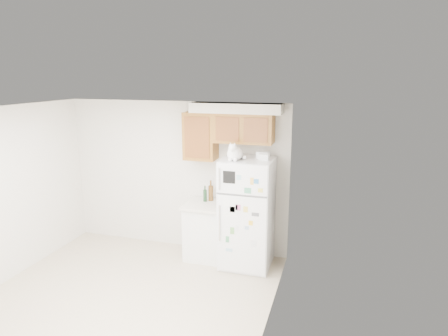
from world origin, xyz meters
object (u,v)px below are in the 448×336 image
at_px(cat, 234,153).
at_px(bottle_amber, 211,191).
at_px(storage_box_back, 263,155).
at_px(bottle_green, 205,194).
at_px(refrigerator, 247,213).
at_px(storage_box_front, 264,157).
at_px(base_counter, 206,230).

bearing_deg(cat, bottle_amber, 142.33).
height_order(storage_box_back, bottle_green, storage_box_back).
bearing_deg(refrigerator, storage_box_front, -1.59).
bearing_deg(bottle_amber, refrigerator, -19.52).
height_order(cat, storage_box_back, cat).
relative_size(cat, bottle_green, 1.55).
height_order(base_counter, bottle_green, bottle_green).
xyz_separation_m(refrigerator, base_counter, (-0.69, 0.07, -0.39)).
distance_m(base_counter, storage_box_back, 1.57).
bearing_deg(storage_box_front, bottle_amber, 168.33).
xyz_separation_m(storage_box_back, storage_box_front, (0.03, -0.11, -0.01)).
bearing_deg(refrigerator, base_counter, 173.91).
relative_size(refrigerator, storage_box_front, 11.33).
relative_size(refrigerator, storage_box_back, 9.44).
xyz_separation_m(base_counter, storage_box_front, (0.93, -0.08, 1.28)).
bearing_deg(bottle_green, cat, -28.93).
xyz_separation_m(cat, storage_box_back, (0.37, 0.26, -0.06)).
relative_size(cat, storage_box_back, 2.24).
xyz_separation_m(cat, bottle_green, (-0.57, 0.32, -0.76)).
relative_size(cat, bottle_amber, 1.19).
distance_m(refrigerator, cat, 0.98).
relative_size(base_counter, cat, 2.28).
relative_size(base_counter, bottle_green, 3.54).
bearing_deg(bottle_amber, base_counter, -101.16).
distance_m(storage_box_back, storage_box_front, 0.12).
bearing_deg(base_counter, storage_box_back, 2.13).
distance_m(base_counter, storage_box_front, 1.59).
bearing_deg(cat, bottle_green, 151.07).
relative_size(storage_box_front, bottle_amber, 0.44).
bearing_deg(bottle_amber, cat, -37.67).
distance_m(storage_box_front, bottle_amber, 1.14).
xyz_separation_m(refrigerator, storage_box_back, (0.21, 0.11, 0.90)).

